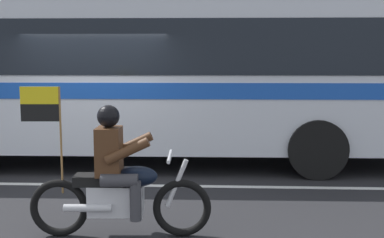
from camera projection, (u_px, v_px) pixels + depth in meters
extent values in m
plane|color=black|center=(98.00, 176.00, 8.56)|extent=(60.00, 60.00, 0.00)
cube|color=gray|center=(141.00, 129.00, 13.60)|extent=(28.00, 3.80, 0.15)
cube|color=silver|center=(89.00, 185.00, 7.97)|extent=(26.60, 0.14, 0.01)
cube|color=silver|center=(157.00, 76.00, 9.48)|extent=(10.65, 2.71, 2.70)
cube|color=black|center=(157.00, 48.00, 9.41)|extent=(9.80, 2.74, 0.96)
cube|color=#194CB2|center=(158.00, 86.00, 9.51)|extent=(10.44, 2.73, 0.28)
cube|color=#ADB1BA|center=(157.00, 3.00, 9.30)|extent=(10.44, 2.58, 0.16)
cylinder|color=black|center=(317.00, 149.00, 8.33)|extent=(1.04, 0.30, 1.04)
torus|color=black|center=(182.00, 208.00, 5.65)|extent=(0.69, 0.12, 0.69)
torus|color=black|center=(59.00, 208.00, 5.66)|extent=(0.69, 0.12, 0.69)
cube|color=silver|center=(116.00, 200.00, 5.64)|extent=(0.65, 0.31, 0.36)
ellipsoid|color=black|center=(137.00, 176.00, 5.60)|extent=(0.49, 0.30, 0.24)
cube|color=black|center=(99.00, 180.00, 5.61)|extent=(0.57, 0.29, 0.12)
cylinder|color=silver|center=(177.00, 183.00, 5.61)|extent=(0.28, 0.07, 0.58)
cylinder|color=silver|center=(170.00, 156.00, 5.57)|extent=(0.07, 0.64, 0.04)
cylinder|color=silver|center=(88.00, 208.00, 5.49)|extent=(0.55, 0.11, 0.09)
cube|color=#4C2D19|center=(109.00, 151.00, 5.57)|extent=(0.30, 0.37, 0.56)
sphere|color=black|center=(108.00, 116.00, 5.51)|extent=(0.26, 0.26, 0.26)
cylinder|color=#38383D|center=(124.00, 173.00, 5.78)|extent=(0.43, 0.17, 0.15)
cylinder|color=#38383D|center=(139.00, 192.00, 5.81)|extent=(0.13, 0.13, 0.46)
cylinder|color=#38383D|center=(119.00, 180.00, 5.43)|extent=(0.43, 0.17, 0.15)
cylinder|color=#38383D|center=(135.00, 201.00, 5.46)|extent=(0.13, 0.13, 0.46)
cylinder|color=#4C2D19|center=(132.00, 145.00, 5.76)|extent=(0.52, 0.13, 0.32)
cylinder|color=#4C2D19|center=(127.00, 151.00, 5.36)|extent=(0.52, 0.13, 0.32)
cylinder|color=olive|center=(61.00, 141.00, 5.55)|extent=(0.02, 0.02, 1.25)
cube|color=yellow|center=(39.00, 95.00, 5.49)|extent=(0.44, 0.04, 0.20)
cube|color=black|center=(40.00, 113.00, 5.51)|extent=(0.44, 0.04, 0.20)
cylinder|color=red|center=(324.00, 122.00, 12.49)|extent=(0.22, 0.22, 0.58)
sphere|color=red|center=(325.00, 108.00, 12.44)|extent=(0.20, 0.20, 0.20)
cylinder|color=red|center=(325.00, 121.00, 12.34)|extent=(0.09, 0.10, 0.09)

